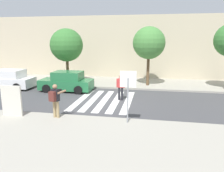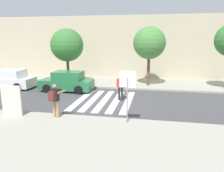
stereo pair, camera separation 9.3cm
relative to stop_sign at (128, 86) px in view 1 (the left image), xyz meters
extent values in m
plane|color=#424244|center=(-2.01, 3.76, -1.95)|extent=(120.00, 120.00, 0.00)
cube|color=#9E998C|center=(-2.01, -2.44, -1.88)|extent=(60.00, 6.00, 0.14)
cube|color=#9E998C|center=(-2.01, 9.76, -1.88)|extent=(60.00, 4.80, 0.14)
cube|color=beige|center=(-2.01, 14.16, 1.19)|extent=(56.00, 4.00, 6.29)
cube|color=silver|center=(-3.61, 3.96, -1.95)|extent=(0.44, 5.20, 0.01)
cube|color=silver|center=(-2.81, 3.96, -1.95)|extent=(0.44, 5.20, 0.01)
cube|color=silver|center=(-2.01, 3.96, -1.95)|extent=(0.44, 5.20, 0.01)
cube|color=silver|center=(-1.21, 3.96, -1.95)|extent=(0.44, 5.20, 0.01)
cube|color=silver|center=(-0.41, 3.96, -1.95)|extent=(0.44, 5.20, 0.01)
cylinder|color=gray|center=(0.00, -0.01, -0.73)|extent=(0.07, 0.07, 2.16)
cube|color=white|center=(0.00, 0.00, 0.30)|extent=(0.76, 0.03, 0.76)
cube|color=red|center=(0.00, 0.02, 0.30)|extent=(0.66, 0.02, 0.66)
cylinder|color=tan|center=(-3.73, 0.04, -1.37)|extent=(0.15, 0.15, 0.88)
cylinder|color=tan|center=(-3.54, 0.00, -1.37)|extent=(0.15, 0.15, 0.88)
cube|color=black|center=(-3.64, 0.02, -0.63)|extent=(0.43, 0.32, 0.60)
sphere|color=#A37556|center=(-3.64, 0.02, -0.20)|extent=(0.23, 0.23, 0.23)
cylinder|color=#A37556|center=(-3.82, 0.29, -0.50)|extent=(0.23, 0.59, 0.10)
cylinder|color=#A37556|center=(-3.35, 0.18, -0.50)|extent=(0.23, 0.59, 0.10)
cube|color=black|center=(-3.54, 0.41, -0.47)|extent=(0.16, 0.13, 0.10)
cube|color=#5B2823|center=(-3.69, -0.20, -0.65)|extent=(0.36, 0.27, 0.48)
cylinder|color=#232328|center=(-1.05, 4.25, -1.51)|extent=(0.15, 0.15, 0.88)
cylinder|color=#232328|center=(-0.86, 4.22, -1.51)|extent=(0.15, 0.15, 0.88)
cube|color=#B73333|center=(-0.95, 4.23, -0.77)|extent=(0.41, 0.29, 0.60)
sphere|color=#A37556|center=(-0.95, 4.23, -0.34)|extent=(0.23, 0.23, 0.23)
cylinder|color=#B73333|center=(-1.19, 4.27, -0.79)|extent=(0.10, 0.10, 0.58)
cylinder|color=#B73333|center=(-0.72, 4.20, -0.79)|extent=(0.10, 0.10, 0.58)
cube|color=white|center=(-10.59, 6.06, -1.42)|extent=(4.10, 1.70, 0.76)
cube|color=white|center=(-10.44, 6.06, -0.72)|extent=(2.20, 1.56, 0.64)
cube|color=slate|center=(-9.47, 6.06, -0.72)|extent=(0.10, 1.50, 0.51)
cylinder|color=black|center=(-11.86, 6.91, -1.63)|extent=(0.64, 0.22, 0.64)
cylinder|color=black|center=(-9.32, 5.21, -1.63)|extent=(0.64, 0.22, 0.64)
cylinder|color=black|center=(-9.32, 6.91, -1.63)|extent=(0.64, 0.22, 0.64)
cube|color=#236B3D|center=(-5.54, 6.06, -1.42)|extent=(4.10, 1.70, 0.76)
cube|color=#236B3D|center=(-5.39, 6.06, -0.72)|extent=(2.20, 1.56, 0.64)
cube|color=slate|center=(-6.46, 6.06, -0.72)|extent=(0.10, 1.50, 0.54)
cube|color=slate|center=(-4.42, 6.06, -0.72)|extent=(0.10, 1.50, 0.51)
cylinder|color=black|center=(-6.81, 5.21, -1.63)|extent=(0.64, 0.22, 0.64)
cylinder|color=black|center=(-6.81, 6.91, -1.63)|extent=(0.64, 0.22, 0.64)
cylinder|color=black|center=(-4.27, 5.21, -1.63)|extent=(0.64, 0.22, 0.64)
cylinder|color=black|center=(-4.27, 6.91, -1.63)|extent=(0.64, 0.22, 0.64)
cylinder|color=brown|center=(-6.18, 8.03, -0.55)|extent=(0.24, 0.24, 2.53)
sphere|color=#387533|center=(-6.18, 8.03, 1.55)|extent=(2.79, 2.79, 2.79)
cylinder|color=brown|center=(0.72, 8.73, -0.43)|extent=(0.24, 0.24, 2.76)
sphere|color=#47843D|center=(0.72, 8.73, 1.75)|extent=(2.68, 2.68, 2.68)
cube|color=beige|center=(-5.98, -0.14, -1.01)|extent=(1.10, 0.10, 1.60)
cube|color=pink|center=(-5.98, -0.09, -1.01)|extent=(0.96, 0.02, 1.46)
camera|label=1|loc=(1.07, -9.81, 2.15)|focal=35.00mm
camera|label=2|loc=(1.16, -9.79, 2.15)|focal=35.00mm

